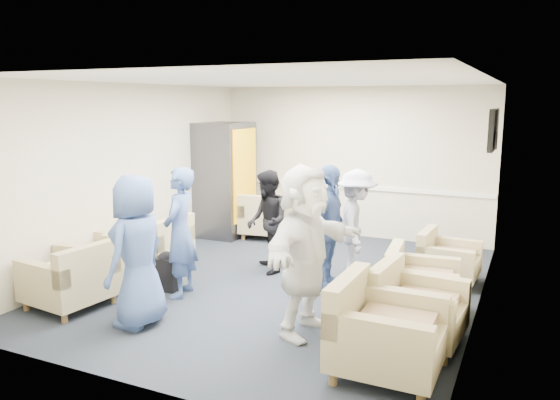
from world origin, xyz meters
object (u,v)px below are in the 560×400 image
at_px(armchair_right_midnear, 413,310).
at_px(person_mid_left, 180,232).
at_px(person_front_right, 305,250).
at_px(person_back_right, 356,224).
at_px(armchair_right_midfar, 418,285).
at_px(armchair_right_near, 381,335).
at_px(armchair_left_mid, 108,261).
at_px(armchair_left_near, 72,280).
at_px(person_mid_right, 328,228).
at_px(armchair_right_far, 445,260).
at_px(armchair_corner, 267,219).
at_px(armchair_left_far, 157,247).
at_px(vending_machine, 225,179).
at_px(person_back_left, 268,222).
at_px(person_front_left, 137,251).

xyz_separation_m(armchair_right_midnear, person_mid_left, (-2.95, 0.14, 0.48)).
bearing_deg(person_front_right, person_back_right, 10.06).
bearing_deg(armchair_right_midfar, armchair_right_near, 174.00).
xyz_separation_m(armchair_left_mid, person_back_right, (2.85, 1.77, 0.41)).
height_order(armchair_left_near, armchair_right_midfar, armchair_left_near).
xyz_separation_m(armchair_right_near, person_back_right, (-1.02, 2.53, 0.39)).
height_order(armchair_right_near, person_mid_right, person_mid_right).
relative_size(armchair_left_near, person_mid_right, 0.58).
xyz_separation_m(armchair_right_far, person_front_right, (-1.11, -2.35, 0.61)).
bearing_deg(armchair_corner, armchair_right_midfar, 135.10).
relative_size(armchair_left_far, armchair_right_midfar, 1.00).
bearing_deg(vending_machine, armchair_left_far, -85.42).
xyz_separation_m(armchair_left_far, vending_machine, (-0.18, 2.26, 0.69)).
height_order(armchair_left_mid, armchair_right_midfar, armchair_left_mid).
height_order(person_mid_left, person_back_right, person_mid_left).
bearing_deg(armchair_right_midfar, armchair_right_far, -11.79).
bearing_deg(armchair_left_mid, person_front_right, 79.80).
relative_size(armchair_corner, person_front_right, 0.54).
distance_m(armchair_right_near, person_mid_right, 2.32).
relative_size(armchair_left_far, person_back_right, 0.58).
xyz_separation_m(armchair_right_midnear, person_back_left, (-2.38, 1.47, 0.40)).
bearing_deg(armchair_corner, person_back_left, 108.86).
xyz_separation_m(armchair_left_near, person_front_left, (1.04, -0.05, 0.50)).
relative_size(armchair_left_mid, person_mid_left, 0.59).
bearing_deg(person_front_right, person_front_left, 116.65).
distance_m(armchair_left_near, armchair_right_near, 3.74).
xyz_separation_m(armchair_corner, vending_machine, (-0.80, -0.11, 0.69)).
distance_m(person_front_left, person_mid_right, 2.46).
relative_size(armchair_right_midnear, armchair_right_far, 1.17).
bearing_deg(person_back_left, armchair_corner, 170.99).
distance_m(armchair_left_near, armchair_right_far, 4.83).
xyz_separation_m(armchair_left_far, person_back_right, (2.74, 0.86, 0.42)).
height_order(armchair_left_mid, person_front_right, person_front_right).
relative_size(armchair_right_midnear, person_front_left, 0.55).
bearing_deg(armchair_left_near, person_back_left, 153.26).
height_order(person_front_left, person_back_left, person_front_left).
height_order(person_mid_left, person_front_right, person_front_right).
bearing_deg(person_front_right, armchair_right_midfar, -32.85).
bearing_deg(person_mid_left, armchair_left_mid, -94.74).
xyz_separation_m(armchair_left_near, armchair_left_mid, (-0.13, 0.75, 0.01)).
height_order(person_back_left, person_mid_right, person_mid_right).
xyz_separation_m(armchair_corner, person_front_left, (0.44, -4.08, 0.49)).
distance_m(armchair_left_near, vending_machine, 3.99).
xyz_separation_m(armchair_right_far, person_back_right, (-1.17, -0.35, 0.47)).
distance_m(person_mid_left, person_back_right, 2.41).
bearing_deg(armchair_right_near, person_mid_left, 72.22).
height_order(armchair_left_near, person_front_left, person_front_left).
bearing_deg(person_mid_left, person_mid_right, 108.16).
relative_size(armchair_right_far, armchair_corner, 0.81).
relative_size(person_front_left, person_mid_left, 1.02).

